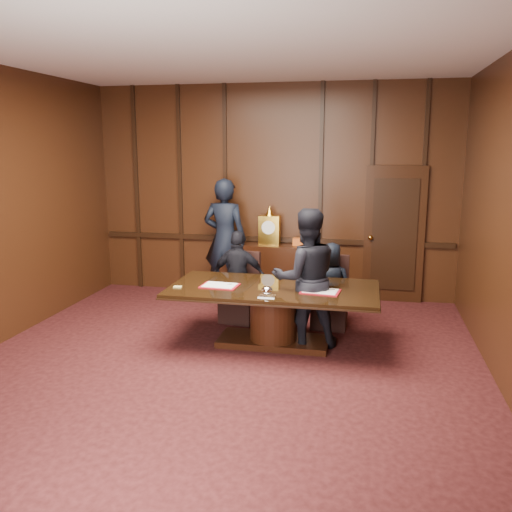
# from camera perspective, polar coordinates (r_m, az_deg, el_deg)

# --- Properties ---
(room) EXTENTS (7.00, 7.04, 3.50)m
(room) POSITION_cam_1_polar(r_m,az_deg,el_deg) (5.79, -3.49, 3.77)
(room) COLOR black
(room) RESTS_ON ground
(sideboard) EXTENTS (1.60, 0.45, 1.54)m
(sideboard) POSITION_cam_1_polar(r_m,az_deg,el_deg) (9.03, 1.42, -1.38)
(sideboard) COLOR black
(sideboard) RESTS_ON ground
(conference_table) EXTENTS (2.62, 1.32, 0.76)m
(conference_table) POSITION_cam_1_polar(r_m,az_deg,el_deg) (6.89, 1.86, -5.29)
(conference_table) COLOR black
(conference_table) RESTS_ON ground
(folder_left) EXTENTS (0.48, 0.36, 0.02)m
(folder_left) POSITION_cam_1_polar(r_m,az_deg,el_deg) (6.87, -3.83, -3.12)
(folder_left) COLOR #AD101B
(folder_left) RESTS_ON conference_table
(folder_right) EXTENTS (0.49, 0.38, 0.02)m
(folder_right) POSITION_cam_1_polar(r_m,az_deg,el_deg) (6.63, 6.80, -3.71)
(folder_right) COLOR #AD101B
(folder_right) RESTS_ON conference_table
(inkstand) EXTENTS (0.20, 0.14, 0.12)m
(inkstand) POSITION_cam_1_polar(r_m,az_deg,el_deg) (6.38, 1.17, -3.82)
(inkstand) COLOR white
(inkstand) RESTS_ON conference_table
(notepad) EXTENTS (0.10, 0.08, 0.01)m
(notepad) POSITION_cam_1_polar(r_m,az_deg,el_deg) (6.86, -8.25, -3.23)
(notepad) COLOR #D5BF68
(notepad) RESTS_ON conference_table
(chair_left) EXTENTS (0.55, 0.55, 0.99)m
(chair_left) POSITION_cam_1_polar(r_m,az_deg,el_deg) (7.90, -1.68, -4.71)
(chair_left) COLOR black
(chair_left) RESTS_ON ground
(chair_right) EXTENTS (0.49, 0.49, 0.99)m
(chair_right) POSITION_cam_1_polar(r_m,az_deg,el_deg) (7.71, 7.77, -5.23)
(chair_right) COLOR black
(chair_right) RESTS_ON ground
(signatory_left) EXTENTS (0.80, 0.38, 1.33)m
(signatory_left) POSITION_cam_1_polar(r_m,az_deg,el_deg) (7.73, -1.86, -2.23)
(signatory_left) COLOR black
(signatory_left) RESTS_ON ground
(signatory_right) EXTENTS (0.64, 0.46, 1.21)m
(signatory_right) POSITION_cam_1_polar(r_m,az_deg,el_deg) (7.55, 7.79, -3.13)
(signatory_right) COLOR black
(signatory_right) RESTS_ON ground
(witness_left) EXTENTS (0.76, 0.54, 1.99)m
(witness_left) POSITION_cam_1_polar(r_m,az_deg,el_deg) (8.93, -3.29, 1.80)
(witness_left) COLOR black
(witness_left) RESTS_ON ground
(witness_right) EXTENTS (1.03, 0.91, 1.76)m
(witness_right) POSITION_cam_1_polar(r_m,az_deg,el_deg) (6.79, 5.25, -2.35)
(witness_right) COLOR black
(witness_right) RESTS_ON ground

